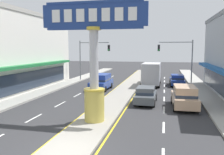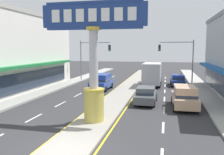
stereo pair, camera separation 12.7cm
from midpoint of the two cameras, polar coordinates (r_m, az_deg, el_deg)
name	(u,v)px [view 1 (the left image)]	position (r m, az deg, el deg)	size (l,w,h in m)	color
ground_plane	(66,152)	(12.25, -11.22, -17.22)	(160.00, 160.00, 0.00)	#303033
median_strip	(126,89)	(28.99, 3.24, -2.81)	(2.57, 52.00, 0.14)	gray
sidewalk_left	(51,89)	(29.92, -14.70, -2.68)	(2.23, 60.00, 0.18)	#9E9B93
sidewalk_right	(207,95)	(27.01, 21.76, -3.98)	(2.23, 60.00, 0.18)	#9E9B93
lane_markings	(124,92)	(27.69, 2.78, -3.41)	(9.31, 52.00, 0.01)	silver
district_sign	(94,64)	(15.65, -4.58, 3.36)	(6.98, 1.40, 7.88)	gold
traffic_light_left_side	(91,53)	(36.52, -5.21, 5.78)	(4.86, 0.46, 6.20)	slate
traffic_light_right_side	(179,54)	(34.91, 15.78, 5.49)	(4.86, 0.46, 6.20)	slate
sedan_near_right_lane	(146,95)	(21.92, 7.98, -4.15)	(1.90, 4.33, 1.53)	#4C5156
sedan_far_right_lane	(177,80)	(33.03, 15.29, -0.58)	(1.94, 4.35, 1.53)	navy
box_truck_near_left_lane	(152,73)	(32.11, 9.47, 0.99)	(2.32, 6.93, 3.12)	black
suv_mid_left_lane	(101,82)	(28.91, -2.68, -1.00)	(2.05, 4.64, 1.90)	navy
suv_far_left_oncoming	(184,97)	(20.87, 16.86, -4.41)	(2.09, 4.66, 1.90)	tan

